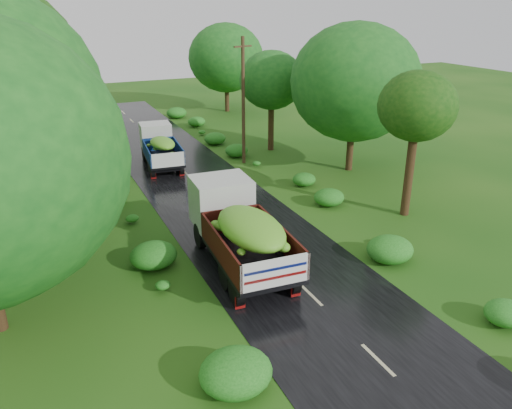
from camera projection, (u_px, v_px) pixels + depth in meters
ground at (378, 360)px, 15.20m from camera, size 120.00×120.00×0.00m
road at (298, 282)px, 19.39m from camera, size 6.50×80.00×0.02m
road_lines at (286, 270)px, 20.23m from camera, size 0.12×69.60×0.00m
truck_near at (237, 225)px, 20.25m from camera, size 2.95×7.30×3.01m
truck_far at (160, 145)px, 32.63m from camera, size 2.65×6.01×2.45m
utility_pole at (243, 101)px, 32.11m from camera, size 1.39×0.54×8.14m
trees_right at (291, 74)px, 35.77m from camera, size 6.01×31.03×7.35m
shrubs at (216, 197)px, 26.83m from camera, size 11.90×44.00×0.70m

